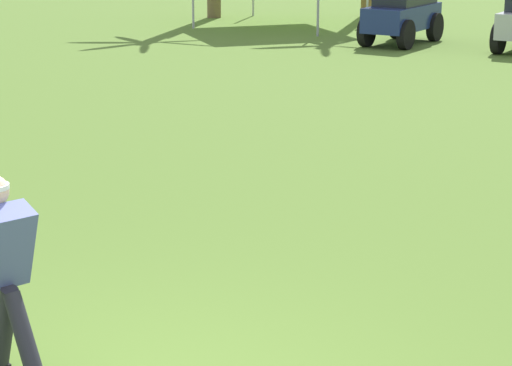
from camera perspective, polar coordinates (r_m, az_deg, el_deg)
The scene contains 2 objects.
frisbee_thrower at distance 6.63m, azimuth -14.15°, elevation -4.96°, with size 0.97×0.72×1.43m.
parked_car_slot_a at distance 23.36m, azimuth 8.39°, elevation 9.65°, with size 1.37×2.48×1.34m.
Camera 1 is at (3.19, -4.55, 3.08)m, focal length 70.00 mm.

